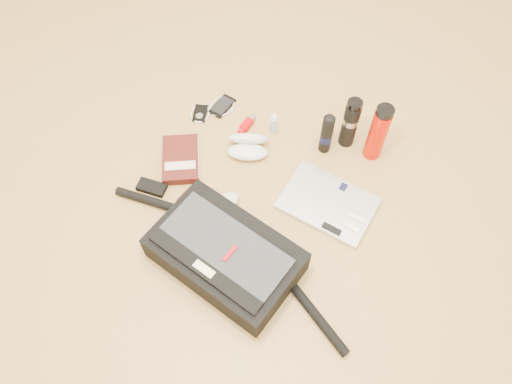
# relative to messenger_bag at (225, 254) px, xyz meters

# --- Properties ---
(ground) EXTENTS (4.00, 4.00, 0.00)m
(ground) POSITION_rel_messenger_bag_xyz_m (0.03, 0.22, -0.07)
(ground) COLOR #A88046
(ground) RESTS_ON ground
(messenger_bag) EXTENTS (1.03, 0.45, 0.15)m
(messenger_bag) POSITION_rel_messenger_bag_xyz_m (0.00, 0.00, 0.00)
(messenger_bag) COLOR black
(messenger_bag) RESTS_ON ground
(laptop) EXTENTS (0.39, 0.31, 0.03)m
(laptop) POSITION_rel_messenger_bag_xyz_m (0.29, 0.36, -0.05)
(laptop) COLOR silver
(laptop) RESTS_ON ground
(book) EXTENTS (0.23, 0.27, 0.04)m
(book) POSITION_rel_messenger_bag_xyz_m (-0.34, 0.35, -0.05)
(book) COLOR #40120E
(book) RESTS_ON ground
(passport) EXTENTS (0.12, 0.14, 0.01)m
(passport) POSITION_rel_messenger_bag_xyz_m (-0.22, 0.22, -0.06)
(passport) COLOR #470A12
(passport) RESTS_ON ground
(mouse) EXTENTS (0.11, 0.14, 0.04)m
(mouse) POSITION_rel_messenger_bag_xyz_m (-0.09, 0.22, -0.05)
(mouse) COLOR silver
(mouse) RESTS_ON ground
(sunglasses_case) EXTENTS (0.20, 0.18, 0.10)m
(sunglasses_case) POSITION_rel_messenger_bag_xyz_m (-0.10, 0.50, -0.03)
(sunglasses_case) COLOR silver
(sunglasses_case) RESTS_ON ground
(ipod) EXTENTS (0.10, 0.11, 0.01)m
(ipod) POSITION_rel_messenger_bag_xyz_m (-0.37, 0.61, -0.06)
(ipod) COLOR black
(ipod) RESTS_ON ground
(phone) EXTENTS (0.12, 0.14, 0.01)m
(phone) POSITION_rel_messenger_bag_xyz_m (-0.29, 0.68, -0.06)
(phone) COLOR black
(phone) RESTS_ON ground
(inhaler) EXTENTS (0.05, 0.12, 0.03)m
(inhaler) POSITION_rel_messenger_bag_xyz_m (-0.15, 0.62, -0.05)
(inhaler) COLOR #B50007
(inhaler) RESTS_ON ground
(spray_bottle) EXTENTS (0.03, 0.03, 0.11)m
(spray_bottle) POSITION_rel_messenger_bag_xyz_m (-0.03, 0.63, -0.02)
(spray_bottle) COLOR #9BBACE
(spray_bottle) RESTS_ON ground
(aerosol_can) EXTENTS (0.06, 0.06, 0.21)m
(aerosol_can) POSITION_rel_messenger_bag_xyz_m (0.20, 0.62, 0.04)
(aerosol_can) COLOR black
(aerosol_can) RESTS_ON ground
(thermos_black) EXTENTS (0.07, 0.07, 0.25)m
(thermos_black) POSITION_rel_messenger_bag_xyz_m (0.27, 0.69, 0.06)
(thermos_black) COLOR black
(thermos_black) RESTS_ON ground
(thermos_red) EXTENTS (0.08, 0.08, 0.28)m
(thermos_red) POSITION_rel_messenger_bag_xyz_m (0.39, 0.67, 0.07)
(thermos_red) COLOR #C91200
(thermos_red) RESTS_ON ground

